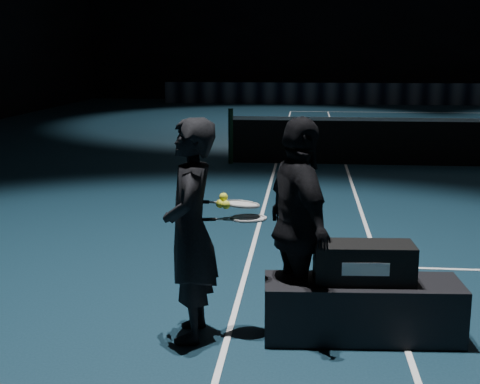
% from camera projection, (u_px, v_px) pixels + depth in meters
% --- Properties ---
extents(net_post_left, '(0.10, 0.10, 1.10)m').
position_uv_depth(net_post_left, '(231.00, 136.00, 13.33)').
color(net_post_left, black).
rests_on(net_post_left, floor).
extents(sponsor_backdrop, '(22.00, 0.15, 0.90)m').
position_uv_depth(sponsor_backdrop, '(425.00, 94.00, 27.82)').
color(sponsor_backdrop, black).
rests_on(sponsor_backdrop, floor).
extents(player_bench, '(1.56, 0.61, 0.46)m').
position_uv_depth(player_bench, '(362.00, 309.00, 5.25)').
color(player_bench, black).
rests_on(player_bench, floor).
extents(racket_bag, '(0.78, 0.37, 0.31)m').
position_uv_depth(racket_bag, '(364.00, 263.00, 5.17)').
color(racket_bag, black).
rests_on(racket_bag, player_bench).
extents(bag_signature, '(0.36, 0.03, 0.10)m').
position_uv_depth(bag_signature, '(366.00, 269.00, 5.01)').
color(bag_signature, white).
rests_on(bag_signature, racket_bag).
extents(player_a, '(0.46, 0.66, 1.73)m').
position_uv_depth(player_a, '(190.00, 231.00, 5.13)').
color(player_a, black).
rests_on(player_a, floor).
extents(player_b, '(0.78, 1.10, 1.73)m').
position_uv_depth(player_b, '(299.00, 227.00, 5.22)').
color(player_b, black).
rests_on(player_b, floor).
extents(racket_lower, '(0.71, 0.36, 0.03)m').
position_uv_depth(racket_lower, '(248.00, 218.00, 5.16)').
color(racket_lower, black).
rests_on(racket_lower, player_a).
extents(racket_upper, '(0.71, 0.40, 0.10)m').
position_uv_depth(racket_upper, '(241.00, 204.00, 5.17)').
color(racket_upper, black).
rests_on(racket_upper, player_b).
extents(tennis_balls, '(0.12, 0.10, 0.12)m').
position_uv_depth(tennis_balls, '(223.00, 202.00, 5.11)').
color(tennis_balls, yellow).
rests_on(tennis_balls, racket_upper).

